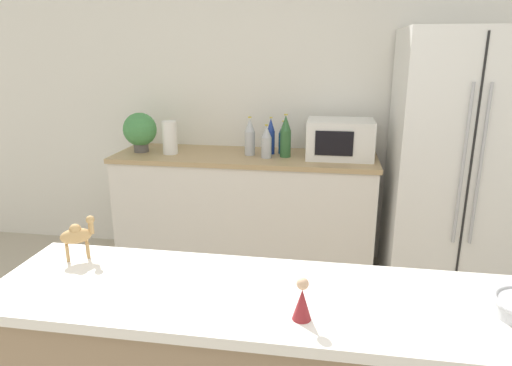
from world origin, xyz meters
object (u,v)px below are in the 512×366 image
(back_bottle_0, at_px, (250,137))
(camel_figurine, at_px, (77,235))
(refrigerator, at_px, (454,166))
(back_bottle_4, at_px, (266,142))
(back_bottle_1, at_px, (271,136))
(back_bottle_2, at_px, (286,137))
(microwave, at_px, (340,139))
(paper_towel_roll, at_px, (170,138))
(wise_man_figurine_blue, at_px, (302,302))
(back_bottle_3, at_px, (284,138))
(potted_plant, at_px, (140,130))

(back_bottle_0, distance_m, camel_figurine, 1.93)
(back_bottle_0, bearing_deg, refrigerator, -3.22)
(back_bottle_4, bearing_deg, back_bottle_0, 151.88)
(back_bottle_1, distance_m, back_bottle_2, 0.15)
(refrigerator, relative_size, camel_figurine, 11.47)
(back_bottle_4, bearing_deg, microwave, 10.26)
(paper_towel_roll, bearing_deg, refrigerator, -0.72)
(wise_man_figurine_blue, bearing_deg, paper_towel_roll, 118.42)
(microwave, distance_m, back_bottle_1, 0.52)
(wise_man_figurine_blue, bearing_deg, back_bottle_1, 99.78)
(back_bottle_2, relative_size, wise_man_figurine_blue, 2.43)
(paper_towel_roll, xyz_separation_m, back_bottle_3, (0.86, 0.15, -0.00))
(camel_figurine, bearing_deg, back_bottle_1, 76.84)
(wise_man_figurine_blue, bearing_deg, camel_figurine, 162.23)
(back_bottle_0, relative_size, wise_man_figurine_blue, 2.22)
(paper_towel_roll, height_order, back_bottle_2, back_bottle_2)
(microwave, distance_m, back_bottle_2, 0.40)
(microwave, relative_size, back_bottle_2, 1.51)
(refrigerator, xyz_separation_m, paper_towel_roll, (-2.06, 0.03, 0.13))
(refrigerator, height_order, microwave, refrigerator)
(microwave, bearing_deg, back_bottle_1, 175.39)
(refrigerator, bearing_deg, back_bottle_0, 176.78)
(microwave, relative_size, back_bottle_0, 1.65)
(potted_plant, distance_m, back_bottle_3, 1.11)
(back_bottle_3, height_order, back_bottle_4, back_bottle_3)
(paper_towel_roll, xyz_separation_m, camel_figurine, (0.30, -1.85, -0.01))
(paper_towel_roll, distance_m, back_bottle_4, 0.75)
(refrigerator, relative_size, paper_towel_roll, 7.32)
(back_bottle_2, distance_m, back_bottle_3, 0.12)
(back_bottle_0, height_order, camel_figurine, back_bottle_0)
(refrigerator, distance_m, back_bottle_3, 1.23)
(wise_man_figurine_blue, bearing_deg, microwave, 86.56)
(potted_plant, distance_m, back_bottle_2, 1.13)
(microwave, xyz_separation_m, back_bottle_2, (-0.40, -0.04, 0.01))
(potted_plant, bearing_deg, paper_towel_roll, -6.45)
(back_bottle_3, bearing_deg, wise_man_figurine_blue, -82.68)
(refrigerator, distance_m, wise_man_figurine_blue, 2.29)
(paper_towel_roll, relative_size, camel_figurine, 1.57)
(potted_plant, xyz_separation_m, back_bottle_2, (1.13, 0.01, -0.02))
(back_bottle_2, bearing_deg, paper_towel_roll, -177.73)
(camel_figurine, bearing_deg, paper_towel_roll, 99.22)
(back_bottle_1, bearing_deg, back_bottle_4, -95.76)
(paper_towel_roll, height_order, back_bottle_0, back_bottle_0)
(paper_towel_roll, xyz_separation_m, back_bottle_0, (0.61, 0.06, 0.01))
(back_bottle_0, xyz_separation_m, camel_figurine, (-0.31, -1.90, -0.03))
(refrigerator, bearing_deg, wise_man_figurine_blue, -113.70)
(microwave, height_order, wise_man_figurine_blue, microwave)
(microwave, bearing_deg, wise_man_figurine_blue, -93.44)
(paper_towel_roll, xyz_separation_m, microwave, (1.28, 0.08, 0.01))
(paper_towel_roll, bearing_deg, back_bottle_3, 9.98)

